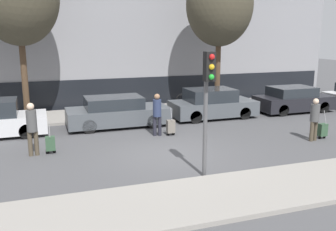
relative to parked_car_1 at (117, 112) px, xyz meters
name	(u,v)px	position (x,y,z in m)	size (l,w,h in m)	color
ground_plane	(169,154)	(0.87, -4.51, -0.64)	(80.00, 80.00, 0.00)	#4C4C4F
sidewalk_near	(218,196)	(0.87, -8.26, -0.58)	(28.00, 2.50, 0.12)	gray
sidewalk_far	(124,113)	(0.87, 2.49, -0.58)	(28.00, 3.00, 0.12)	gray
parked_car_1	(117,112)	(0.00, 0.00, 0.00)	(4.48, 1.85, 1.35)	#4C5156
parked_car_2	(212,104)	(4.78, 0.21, 0.03)	(4.16, 1.89, 1.44)	#4C5156
parked_car_3	(293,100)	(9.49, 0.14, -0.01)	(4.04, 1.84, 1.33)	black
pedestrian_left	(32,126)	(-3.52, -3.14, 0.41)	(0.35, 0.34, 1.83)	#4C4233
trolley_left	(50,143)	(-2.97, -3.10, -0.28)	(0.34, 0.29, 1.15)	#335138
pedestrian_center	(157,112)	(1.22, -2.08, 0.34)	(0.34, 0.34, 1.73)	#23232D
trolley_center	(171,126)	(1.75, -2.25, -0.26)	(0.34, 0.29, 1.18)	slate
pedestrian_right	(315,117)	(6.71, -4.78, 0.31)	(0.35, 0.34, 1.67)	#4C4233
trolley_right	(323,130)	(7.25, -4.67, -0.27)	(0.34, 0.29, 1.15)	#335138
traffic_light	(208,89)	(1.18, -6.87, 1.94)	(0.28, 0.47, 3.61)	#515154
parked_bicycle	(191,99)	(4.71, 2.78, -0.15)	(1.77, 0.06, 0.96)	black
bare_tree_down_street	(220,5)	(5.78, 1.70, 4.84)	(3.43, 3.43, 7.47)	#4C3826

